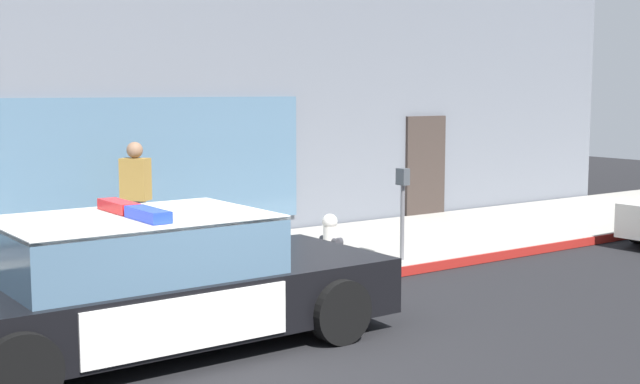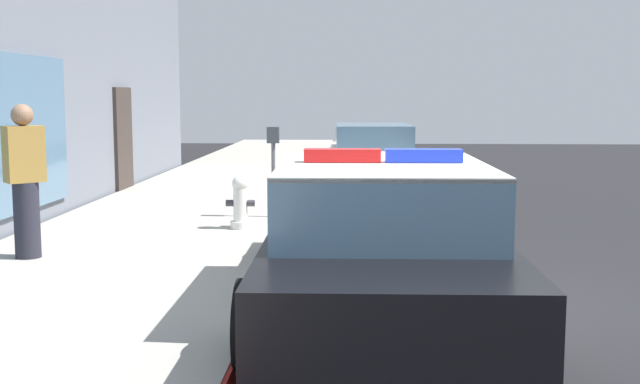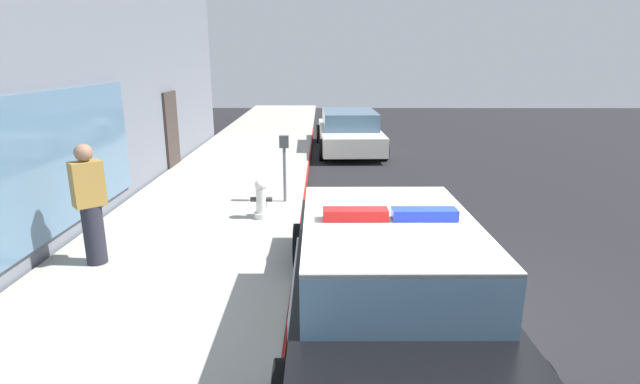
{
  "view_description": "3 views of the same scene",
  "coord_description": "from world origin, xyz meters",
  "px_view_note": "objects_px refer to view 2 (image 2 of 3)",
  "views": [
    {
      "loc": [
        -4.15,
        -7.0,
        2.62
      ],
      "look_at": [
        1.92,
        1.53,
        1.36
      ],
      "focal_mm": 48.01,
      "sensor_mm": 36.0,
      "label": 1
    },
    {
      "loc": [
        -7.58,
        1.12,
        1.96
      ],
      "look_at": [
        2.12,
        1.53,
        0.75
      ],
      "focal_mm": 43.96,
      "sensor_mm": 36.0,
      "label": 2
    },
    {
      "loc": [
        -5.51,
        1.55,
        2.98
      ],
      "look_at": [
        2.3,
        1.59,
        0.8
      ],
      "focal_mm": 27.34,
      "sensor_mm": 36.0,
      "label": 3
    }
  ],
  "objects_px": {
    "police_cruiser": "(381,239)",
    "fire_hydrant": "(240,203)",
    "pedestrian_on_sidewalk": "(25,181)",
    "parking_meter": "(273,155)",
    "car_down_street": "(373,153)"
  },
  "relations": [
    {
      "from": "fire_hydrant",
      "to": "car_down_street",
      "type": "xyz_separation_m",
      "value": [
        7.36,
        -1.97,
        0.13
      ]
    },
    {
      "from": "police_cruiser",
      "to": "pedestrian_on_sidewalk",
      "type": "xyz_separation_m",
      "value": [
        1.56,
        3.88,
        0.33
      ]
    },
    {
      "from": "fire_hydrant",
      "to": "car_down_street",
      "type": "height_order",
      "value": "car_down_street"
    },
    {
      "from": "car_down_street",
      "to": "pedestrian_on_sidewalk",
      "type": "bearing_deg",
      "value": 154.69
    },
    {
      "from": "pedestrian_on_sidewalk",
      "to": "parking_meter",
      "type": "relative_size",
      "value": 1.28
    },
    {
      "from": "fire_hydrant",
      "to": "parking_meter",
      "type": "bearing_deg",
      "value": -18.3
    },
    {
      "from": "police_cruiser",
      "to": "parking_meter",
      "type": "relative_size",
      "value": 3.71
    },
    {
      "from": "police_cruiser",
      "to": "fire_hydrant",
      "type": "relative_size",
      "value": 6.84
    },
    {
      "from": "fire_hydrant",
      "to": "parking_meter",
      "type": "relative_size",
      "value": 0.54
    },
    {
      "from": "fire_hydrant",
      "to": "parking_meter",
      "type": "height_order",
      "value": "parking_meter"
    },
    {
      "from": "police_cruiser",
      "to": "parking_meter",
      "type": "bearing_deg",
      "value": 16.77
    },
    {
      "from": "police_cruiser",
      "to": "fire_hydrant",
      "type": "xyz_separation_m",
      "value": [
        3.57,
        1.78,
        -0.18
      ]
    },
    {
      "from": "car_down_street",
      "to": "parking_meter",
      "type": "relative_size",
      "value": 3.55
    },
    {
      "from": "fire_hydrant",
      "to": "car_down_street",
      "type": "distance_m",
      "value": 7.62
    },
    {
      "from": "police_cruiser",
      "to": "pedestrian_on_sidewalk",
      "type": "distance_m",
      "value": 4.2
    }
  ]
}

